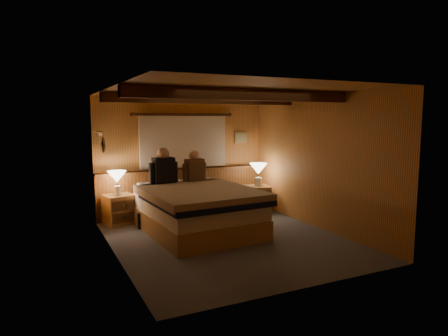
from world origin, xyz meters
TOP-DOWN VIEW (x-y plane):
  - floor at (0.00, 0.00)m, footprint 4.20×4.20m
  - ceiling at (0.00, 0.00)m, footprint 4.20×4.20m
  - wall_back at (0.00, 2.10)m, footprint 3.60×0.00m
  - wall_left at (-1.80, 0.00)m, footprint 0.00×4.20m
  - wall_right at (1.80, 0.00)m, footprint 0.00×4.20m
  - wall_front at (0.00, -2.10)m, footprint 3.60×0.00m
  - wainscot at (0.00, 2.04)m, footprint 3.60×0.23m
  - curtain_window at (0.00, 2.03)m, footprint 2.18×0.09m
  - ceiling_beams at (0.00, 0.15)m, footprint 3.60×1.65m
  - coat_rail at (-1.72, 1.58)m, footprint 0.05×0.55m
  - framed_print at (1.35, 2.08)m, footprint 0.30×0.04m
  - bed at (-0.27, 0.62)m, footprint 1.87×2.36m
  - nightstand_left at (-1.41, 1.75)m, footprint 0.59×0.55m
  - nightstand_right at (1.43, 1.49)m, footprint 0.59×0.55m
  - lamp_left at (-1.43, 1.71)m, footprint 0.35×0.35m
  - lamp_right at (1.44, 1.46)m, footprint 0.37×0.37m
  - person_left at (-0.63, 1.43)m, footprint 0.57×0.27m
  - person_right at (-0.01, 1.43)m, footprint 0.51×0.25m
  - duffel_bag at (-0.92, 1.30)m, footprint 0.52×0.37m

SIDE VIEW (x-z plane):
  - floor at x=0.00m, z-range 0.00..0.00m
  - duffel_bag at x=-0.92m, z-range -0.02..0.32m
  - nightstand_right at x=1.43m, z-range 0.00..0.55m
  - nightstand_left at x=-1.41m, z-range 0.00..0.56m
  - bed at x=-0.27m, z-range 0.01..0.79m
  - wainscot at x=0.00m, z-range 0.02..0.96m
  - lamp_left at x=-1.43m, z-range 0.65..1.10m
  - lamp_right at x=1.44m, z-range 0.65..1.14m
  - person_right at x=-0.01m, z-range 0.70..1.32m
  - person_left at x=-0.63m, z-range 0.70..1.39m
  - wall_left at x=-1.80m, z-range -0.90..3.30m
  - wall_right at x=1.80m, z-range -0.90..3.30m
  - wall_back at x=0.00m, z-range -0.60..3.00m
  - wall_front at x=0.00m, z-range -0.60..3.00m
  - curtain_window at x=0.00m, z-range 0.96..2.08m
  - framed_print at x=1.35m, z-range 1.43..1.68m
  - coat_rail at x=-1.72m, z-range 1.55..1.79m
  - ceiling_beams at x=0.00m, z-range 2.23..2.39m
  - ceiling at x=0.00m, z-range 2.40..2.40m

